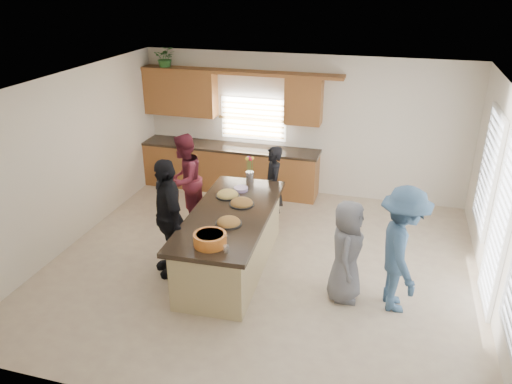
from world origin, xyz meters
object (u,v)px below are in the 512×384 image
(woman_left_back, at_px, (273,187))
(woman_right_back, at_px, (402,250))
(woman_right_front, at_px, (347,251))
(woman_left_front, at_px, (168,217))
(salad_bowl, at_px, (210,239))
(island, at_px, (231,242))
(woman_left_mid, at_px, (185,180))

(woman_left_back, relative_size, woman_right_back, 0.84)
(woman_right_back, distance_m, woman_right_front, 0.72)
(woman_right_front, bearing_deg, woman_right_back, -92.04)
(woman_left_front, bearing_deg, woman_right_back, 50.83)
(salad_bowl, bearing_deg, island, 93.18)
(salad_bowl, bearing_deg, woman_left_front, 144.27)
(woman_left_mid, height_order, woman_right_front, woman_left_mid)
(salad_bowl, relative_size, woman_right_front, 0.29)
(salad_bowl, distance_m, woman_right_back, 2.50)
(woman_right_back, bearing_deg, island, 70.89)
(salad_bowl, bearing_deg, woman_right_back, 15.50)
(woman_left_back, xyz_separation_m, woman_right_back, (2.21, -1.89, 0.14))
(salad_bowl, height_order, woman_right_front, woman_right_front)
(salad_bowl, xyz_separation_m, woman_right_back, (2.41, 0.67, -0.16))
(woman_left_mid, bearing_deg, island, 48.41)
(woman_right_back, xyz_separation_m, woman_right_front, (-0.70, 0.02, -0.14))
(woman_right_front, bearing_deg, woman_left_mid, 62.27)
(salad_bowl, xyz_separation_m, woman_left_back, (0.20, 2.55, -0.30))
(island, bearing_deg, woman_right_back, -9.61)
(woman_left_mid, relative_size, woman_right_back, 0.94)
(woman_right_back, height_order, woman_right_front, woman_right_back)
(salad_bowl, xyz_separation_m, woman_right_front, (1.70, 0.69, -0.30))
(woman_left_mid, bearing_deg, salad_bowl, 33.81)
(salad_bowl, distance_m, woman_right_front, 1.86)
(woman_left_mid, bearing_deg, woman_left_front, 18.19)
(salad_bowl, bearing_deg, woman_left_mid, 120.80)
(island, bearing_deg, salad_bowl, -89.23)
(woman_left_mid, distance_m, woman_left_front, 1.65)
(woman_left_mid, xyz_separation_m, woman_left_front, (0.43, -1.59, 0.08))
(island, xyz_separation_m, woman_right_front, (1.76, -0.29, 0.29))
(woman_right_back, bearing_deg, woman_left_mid, 55.26)
(woman_right_back, bearing_deg, woman_left_back, 37.58)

